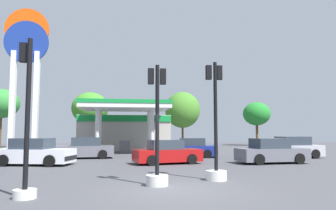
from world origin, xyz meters
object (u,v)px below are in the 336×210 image
(traffic_signal_2, at_px, (216,144))
(tree_0, at_px, (2,104))
(car_5, at_px, (84,149))
(traffic_signal_0, at_px, (26,141))
(car_2, at_px, (167,153))
(car_3, at_px, (291,148))
(tree_2, at_px, (183,110))
(station_pole_sign, at_px, (26,61))
(car_1, at_px, (271,152))
(traffic_signal_1, at_px, (157,148))
(tree_3, at_px, (257,114))
(car_0, at_px, (34,153))
(car_6, at_px, (191,148))
(tree_1, at_px, (90,108))

(traffic_signal_2, bearing_deg, tree_0, 122.27)
(car_5, height_order, traffic_signal_0, traffic_signal_0)
(car_2, bearing_deg, car_3, 16.93)
(car_5, xyz_separation_m, tree_2, (10.47, 17.61, 4.05))
(station_pole_sign, height_order, tree_0, station_pole_sign)
(car_1, bearing_deg, station_pole_sign, 148.57)
(traffic_signal_0, relative_size, traffic_signal_1, 1.08)
(car_3, xyz_separation_m, tree_0, (-26.15, 18.46, 4.49))
(station_pole_sign, xyz_separation_m, traffic_signal_0, (5.53, -19.10, -6.34))
(station_pole_sign, bearing_deg, tree_3, 26.23)
(car_1, height_order, tree_0, tree_0)
(car_1, xyz_separation_m, tree_0, (-22.94, 21.94, 4.52))
(station_pole_sign, height_order, car_2, station_pole_sign)
(car_0, xyz_separation_m, tree_2, (12.72, 21.96, 4.03))
(traffic_signal_2, bearing_deg, car_6, 82.65)
(car_6, height_order, traffic_signal_2, traffic_signal_2)
(car_0, height_order, tree_0, tree_0)
(car_3, height_order, car_6, car_3)
(car_5, distance_m, car_6, 7.73)
(car_0, xyz_separation_m, car_1, (13.75, -0.90, -0.02))
(car_0, height_order, car_5, car_0)
(car_6, bearing_deg, car_0, -156.39)
(tree_0, distance_m, tree_3, 32.42)
(tree_2, bearing_deg, tree_1, -174.22)
(car_6, height_order, traffic_signal_1, traffic_signal_1)
(station_pole_sign, relative_size, car_1, 2.97)
(station_pole_sign, distance_m, car_0, 12.48)
(car_2, height_order, tree_2, tree_2)
(station_pole_sign, xyz_separation_m, tree_1, (4.43, 11.21, -3.21))
(car_2, height_order, car_6, car_6)
(station_pole_sign, height_order, car_0, station_pole_sign)
(car_3, relative_size, tree_3, 0.74)
(station_pole_sign, xyz_separation_m, tree_0, (-5.81, 11.47, -2.76))
(station_pole_sign, height_order, traffic_signal_2, station_pole_sign)
(car_0, distance_m, car_2, 7.54)
(tree_2, bearing_deg, car_0, -120.07)
(traffic_signal_1, distance_m, tree_1, 29.33)
(traffic_signal_0, bearing_deg, car_2, 59.79)
(car_6, bearing_deg, car_5, -179.97)
(car_3, bearing_deg, traffic_signal_0, -140.74)
(tree_3, bearing_deg, traffic_signal_2, -116.35)
(car_1, bearing_deg, tree_0, 136.28)
(car_6, height_order, traffic_signal_0, traffic_signal_0)
(traffic_signal_1, relative_size, tree_0, 0.62)
(traffic_signal_2, xyz_separation_m, tree_1, (-7.45, 27.76, 3.36))
(car_0, height_order, car_1, car_0)
(station_pole_sign, height_order, car_5, station_pole_sign)
(car_1, xyz_separation_m, traffic_signal_1, (-7.65, -7.00, 0.64))
(traffic_signal_0, relative_size, tree_2, 0.65)
(station_pole_sign, xyz_separation_m, tree_2, (16.10, 12.39, -3.23))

